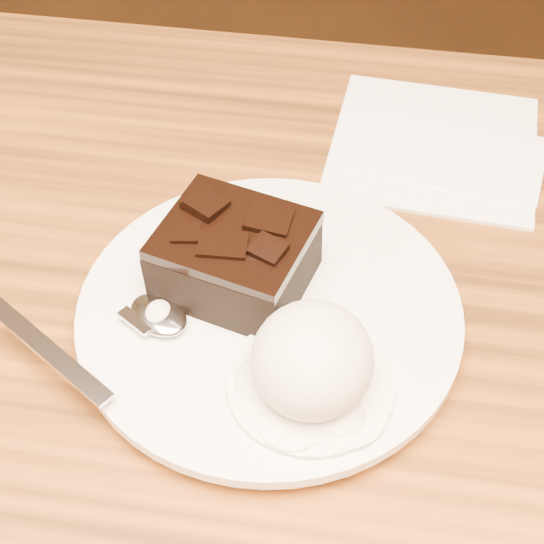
# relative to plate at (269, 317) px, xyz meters

# --- Properties ---
(plate) EXTENTS (0.23, 0.23, 0.02)m
(plate) POSITION_rel_plate_xyz_m (0.00, 0.00, 0.00)
(plate) COLOR silver
(plate) RESTS_ON dining_table
(brownie) EXTENTS (0.10, 0.09, 0.04)m
(brownie) POSITION_rel_plate_xyz_m (-0.02, 0.02, 0.03)
(brownie) COLOR black
(brownie) RESTS_ON plate
(ice_cream_scoop) EXTENTS (0.07, 0.07, 0.06)m
(ice_cream_scoop) POSITION_rel_plate_xyz_m (0.03, -0.05, 0.03)
(ice_cream_scoop) COLOR silver
(ice_cream_scoop) RESTS_ON plate
(melt_puddle) EXTENTS (0.10, 0.10, 0.00)m
(melt_puddle) POSITION_rel_plate_xyz_m (0.03, -0.05, 0.01)
(melt_puddle) COLOR white
(melt_puddle) RESTS_ON plate
(spoon) EXTENTS (0.15, 0.11, 0.01)m
(spoon) POSITION_rel_plate_xyz_m (-0.06, -0.02, 0.01)
(spoon) COLOR silver
(spoon) RESTS_ON plate
(napkin) EXTENTS (0.16, 0.16, 0.01)m
(napkin) POSITION_rel_plate_xyz_m (0.10, 0.19, -0.01)
(napkin) COLOR white
(napkin) RESTS_ON dining_table
(crumb_a) EXTENTS (0.01, 0.01, 0.00)m
(crumb_a) POSITION_rel_plate_xyz_m (-0.01, -0.02, 0.01)
(crumb_a) COLOR black
(crumb_a) RESTS_ON plate
(crumb_b) EXTENTS (0.01, 0.01, 0.00)m
(crumb_b) POSITION_rel_plate_xyz_m (-0.01, 0.02, 0.01)
(crumb_b) COLOR black
(crumb_b) RESTS_ON plate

